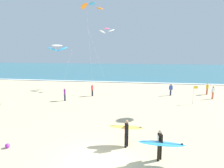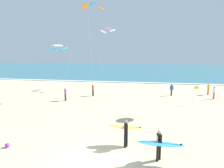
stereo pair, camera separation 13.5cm
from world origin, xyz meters
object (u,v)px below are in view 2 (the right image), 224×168
(kite_arc_cobalt_near, at_px, (93,6))
(lifeguard_flag, at_px, (195,93))
(bystander_yellow_top, at_px, (208,89))
(bystander_red_top, at_px, (93,90))
(bystander_white_top, at_px, (214,93))
(bystander_purple_top, at_px, (65,94))
(kite_arc_ivory_low, at_px, (58,48))
(surfer_trailing, at_px, (160,143))
(bystander_blue_top, at_px, (172,90))
(kite_arc_rose_high, at_px, (108,30))
(surfer_lead, at_px, (126,129))
(beach_ball, at_px, (7,145))

(kite_arc_cobalt_near, distance_m, lifeguard_flag, 16.19)
(bystander_yellow_top, bearing_deg, bystander_red_top, -167.47)
(bystander_white_top, distance_m, lifeguard_flag, 4.16)
(kite_arc_cobalt_near, xyz_separation_m, bystander_purple_top, (-2.48, -3.87, -10.66))
(kite_arc_cobalt_near, bearing_deg, kite_arc_ivory_low, -142.75)
(surfer_trailing, distance_m, bystander_blue_top, 16.41)
(kite_arc_rose_high, bearing_deg, surfer_lead, -75.87)
(bystander_red_top, relative_size, lifeguard_flag, 0.76)
(surfer_trailing, relative_size, bystander_yellow_top, 1.56)
(kite_arc_ivory_low, distance_m, beach_ball, 13.90)
(surfer_trailing, bearing_deg, kite_arc_rose_high, 108.03)
(lifeguard_flag, bearing_deg, surfer_lead, -121.57)
(kite_arc_ivory_low, xyz_separation_m, lifeguard_flag, (15.87, -0.21, -4.94))
(bystander_blue_top, bearing_deg, surfer_trailing, -99.62)
(bystander_blue_top, bearing_deg, kite_arc_ivory_low, -164.67)
(beach_ball, bearing_deg, surfer_lead, 11.69)
(kite_arc_ivory_low, bearing_deg, kite_arc_rose_high, 62.40)
(kite_arc_cobalt_near, bearing_deg, surfer_trailing, -63.39)
(bystander_blue_top, relative_size, lifeguard_flag, 0.76)
(bystander_blue_top, xyz_separation_m, lifeguard_flag, (1.88, -4.05, 0.45))
(kite_arc_rose_high, bearing_deg, kite_arc_cobalt_near, -97.79)
(kite_arc_rose_high, height_order, bystander_red_top, kite_arc_rose_high)
(surfer_lead, xyz_separation_m, bystander_red_top, (-5.57, 12.68, -0.23))
(kite_arc_rose_high, xyz_separation_m, bystander_red_top, (-0.69, -6.69, -8.31))
(surfer_lead, height_order, kite_arc_ivory_low, kite_arc_ivory_low)
(bystander_yellow_top, bearing_deg, bystander_blue_top, -164.50)
(kite_arc_cobalt_near, xyz_separation_m, bystander_white_top, (15.17, -0.13, -10.66))
(surfer_lead, distance_m, bystander_white_top, 16.52)
(bystander_purple_top, bearing_deg, beach_ball, -84.16)
(bystander_purple_top, bearing_deg, kite_arc_cobalt_near, 57.32)
(kite_arc_ivory_low, bearing_deg, surfer_lead, -49.26)
(surfer_trailing, height_order, bystander_white_top, surfer_trailing)
(surfer_lead, distance_m, bystander_yellow_top, 18.73)
(bystander_blue_top, bearing_deg, surfer_lead, -107.60)
(beach_ball, bearing_deg, bystander_red_top, 84.21)
(bystander_yellow_top, bearing_deg, beach_ball, -133.53)
(kite_arc_rose_high, distance_m, lifeguard_flag, 16.39)
(kite_arc_rose_high, distance_m, bystander_blue_top, 13.49)
(kite_arc_cobalt_near, relative_size, lifeguard_flag, 5.65)
(bystander_blue_top, bearing_deg, bystander_purple_top, -159.01)
(surfer_lead, distance_m, bystander_blue_top, 15.40)
(bystander_white_top, height_order, lifeguard_flag, lifeguard_flag)
(bystander_purple_top, xyz_separation_m, bystander_red_top, (2.58, 2.92, 0.00))
(surfer_lead, relative_size, bystander_red_top, 1.38)
(bystander_blue_top, bearing_deg, beach_ball, -125.86)
(kite_arc_ivory_low, relative_size, bystander_white_top, 4.15)
(surfer_trailing, distance_m, kite_arc_rose_high, 23.38)
(bystander_white_top, bearing_deg, surfer_trailing, -116.83)
(surfer_trailing, distance_m, bystander_white_top, 16.81)
(surfer_lead, distance_m, beach_ball, 7.21)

